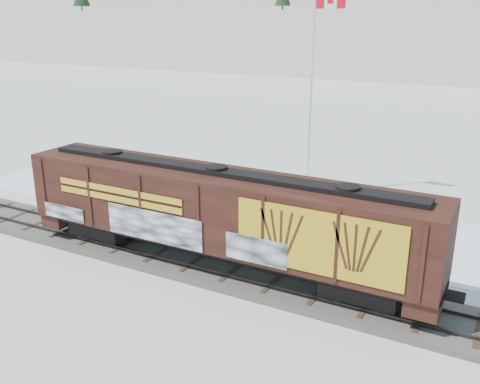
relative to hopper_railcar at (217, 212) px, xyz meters
The scene contains 8 objects.
ground 3.10m from the hopper_railcar, behind, with size 500.00×500.00×0.00m, color white.
rail_track 2.97m from the hopper_railcar, behind, with size 50.00×3.40×0.43m.
parking_strip 8.12m from the hopper_railcar, 98.77° to the left, with size 40.00×8.00×0.03m, color white.
hopper_railcar is the anchor object (origin of this frame).
flagpole 12.43m from the hopper_railcar, 92.33° to the left, with size 2.30×0.90×12.54m.
car_silver 12.01m from the hopper_railcar, 147.96° to the left, with size 1.58×3.94×1.34m, color #9D9FA4.
car_white 8.61m from the hopper_railcar, 80.77° to the left, with size 1.43×4.09×1.35m, color silver.
car_dark 10.24m from the hopper_railcar, 56.48° to the left, with size 1.92×4.71×1.37m, color black.
Camera 1 is at (12.40, -18.63, 10.94)m, focal length 40.00 mm.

